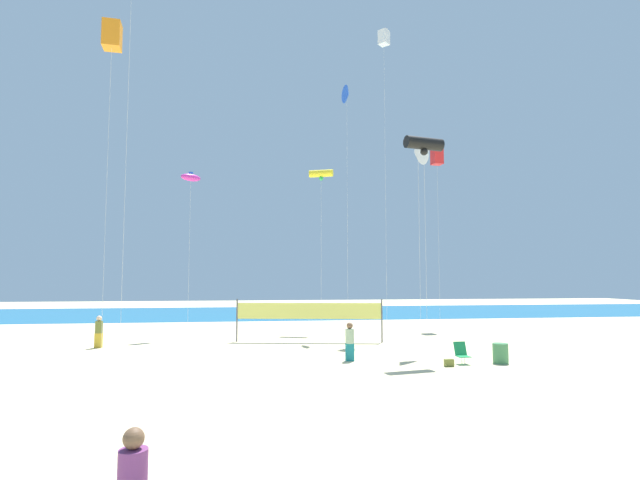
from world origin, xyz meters
TOP-DOWN VIEW (x-y plane):
  - ground_plane at (0.00, 0.00)m, footprint 120.00×120.00m
  - ocean_band at (0.00, 32.59)m, footprint 120.00×20.00m
  - beachgoer_sage_shirt at (2.21, 2.93)m, footprint 0.38×0.38m
  - beachgoer_olive_shirt at (-9.84, 8.56)m, footprint 0.38×0.38m
  - folding_beach_chair at (6.74, 1.65)m, footprint 0.52×0.65m
  - trash_barrel at (8.40, 1.49)m, footprint 0.64×0.64m
  - volleyball_net at (1.16, 9.30)m, footprint 8.14×1.50m
  - beach_handbag at (5.94, 1.07)m, footprint 0.37×0.19m
  - kite_orange_box at (-9.09, 6.45)m, footprint 0.93×0.93m
  - kite_magenta_inflatable at (-6.01, 13.36)m, footprint 1.39×1.14m
  - kite_red_box at (11.80, 16.54)m, footprint 0.83×0.83m
  - kite_yellow_tube at (2.73, 15.47)m, footprint 1.76×1.08m
  - kite_blue_delta at (4.18, 13.26)m, footprint 0.51×1.26m
  - kite_black_tube at (6.04, 3.77)m, footprint 2.00×0.98m
  - kite_white_box at (6.83, 13.32)m, footprint 0.89×0.89m
  - kite_white_delta at (6.51, 5.93)m, footprint 1.40×1.27m

SIDE VIEW (x-z plane):
  - ground_plane at x=0.00m, z-range 0.00..0.00m
  - ocean_band at x=0.00m, z-range 0.00..0.01m
  - beach_handbag at x=5.94m, z-range 0.00..0.30m
  - trash_barrel at x=8.40m, z-range 0.00..0.83m
  - folding_beach_chair at x=6.74m, z-range 0.02..0.91m
  - beachgoer_olive_shirt at x=-9.84m, z-range 0.06..1.70m
  - beachgoer_sage_shirt at x=2.21m, z-range 0.06..1.71m
  - volleyball_net at x=1.16m, z-range 0.44..2.84m
  - kite_black_tube at x=6.04m, z-range 4.81..15.11m
  - kite_magenta_inflatable at x=-6.01m, z-range 4.80..15.17m
  - kite_white_delta at x=6.51m, z-range 4.72..15.62m
  - kite_yellow_tube at x=2.73m, z-range 5.33..16.59m
  - kite_red_box at x=11.80m, z-range 6.08..19.48m
  - kite_orange_box at x=-9.09m, z-range 7.47..23.82m
  - kite_blue_delta at x=4.18m, z-range 7.66..24.28m
  - kite_white_box at x=6.83m, z-range 9.78..30.51m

